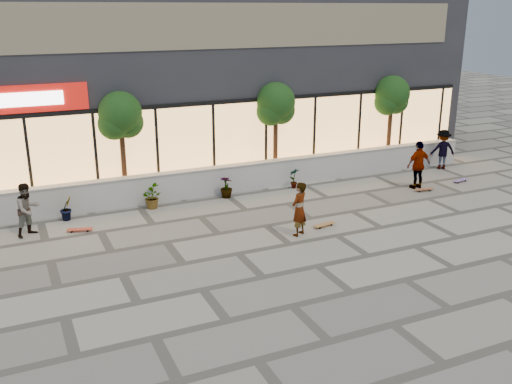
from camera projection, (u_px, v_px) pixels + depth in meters
name	position (u px, v px, depth m)	size (l,w,h in m)	color
ground	(318.00, 266.00, 15.34)	(80.00, 80.00, 0.00)	#9E9889
planter_wall	(223.00, 179.00, 21.25)	(22.00, 0.42, 1.04)	beige
retail_building	(176.00, 65.00, 24.85)	(24.00, 9.17, 8.50)	#28272D
shrub_b	(66.00, 208.00, 18.57)	(0.45, 0.36, 0.81)	#123B12
shrub_c	(151.00, 197.00, 19.67)	(0.73, 0.63, 0.81)	#123B12
shrub_d	(226.00, 187.00, 20.77)	(0.45, 0.45, 0.81)	#123B12
shrub_e	(294.00, 178.00, 21.86)	(0.43, 0.29, 0.81)	#123B12
tree_midwest	(120.00, 118.00, 19.72)	(1.60, 1.50, 3.92)	#422817
tree_mideast	(276.00, 106.00, 22.07)	(1.60, 1.50, 3.92)	#422817
tree_east	(392.00, 98.00, 24.23)	(1.60, 1.50, 3.92)	#422817
skater_center	(299.00, 209.00, 17.19)	(0.61, 0.40, 1.68)	silver
skater_left	(28.00, 210.00, 17.19)	(0.80, 0.62, 1.65)	#999063
skater_right_near	(419.00, 165.00, 21.68)	(1.09, 0.45, 1.85)	silver
skater_right_far	(443.00, 149.00, 24.38)	(1.10, 0.63, 1.70)	maroon
skateboard_center	(324.00, 224.00, 18.06)	(0.82, 0.34, 0.10)	#956230
skateboard_left	(80.00, 229.00, 17.67)	(0.80, 0.41, 0.09)	#BB3823
skateboard_right_near	(424.00, 189.00, 21.57)	(0.77, 0.29, 0.09)	brown
skateboard_right_far	(461.00, 180.00, 22.70)	(0.80, 0.35, 0.09)	#72559D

